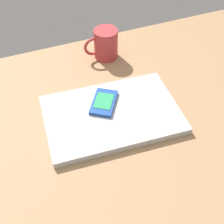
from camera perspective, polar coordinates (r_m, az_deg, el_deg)
desk_surface at (r=81.30cm, az=2.52°, el=-2.24°), size 120.00×80.00×3.00cm
laptop_closed at (r=80.09cm, az=-0.00°, el=-0.50°), size 37.08×25.95×1.95cm
cell_phone_on_laptop at (r=81.19cm, az=-1.55°, el=1.85°), size 10.33×11.39×1.13cm
coffee_mug at (r=98.23cm, az=-1.31°, el=12.81°), size 11.17×7.59×9.71cm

